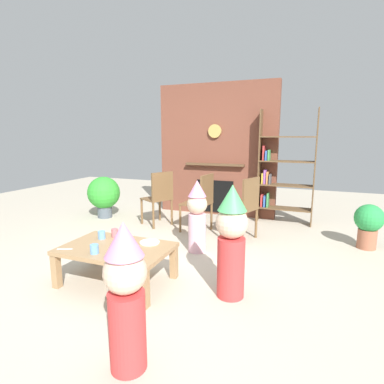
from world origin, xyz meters
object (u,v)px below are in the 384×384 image
at_px(dining_chair_right, 245,205).
at_px(potted_plant_short, 104,194).
at_px(child_with_cone_hat, 126,294).
at_px(dining_chair_middle, 201,200).
at_px(paper_cup_center, 115,233).
at_px(child_by_the_chairs, 197,214).
at_px(coffee_table, 116,252).
at_px(dining_chair_left, 159,195).
at_px(child_in_pink, 231,239).
at_px(bookshelf, 282,172).
at_px(birthday_cake_slice, 129,247).
at_px(paper_plate_rear, 132,256).
at_px(paper_cup_near_left, 132,257).
at_px(paper_cup_far_left, 102,235).
at_px(paper_cup_near_right, 94,249).
at_px(paper_plate_front, 150,242).
at_px(potted_plant_tall, 369,223).

distance_m(dining_chair_right, potted_plant_short, 2.63).
distance_m(child_with_cone_hat, dining_chair_middle, 2.87).
relative_size(paper_cup_center, child_by_the_chairs, 0.10).
xyz_separation_m(coffee_table, dining_chair_left, (-0.51, 1.93, 0.19)).
distance_m(child_in_pink, dining_chair_middle, 1.93).
bearing_deg(bookshelf, dining_chair_middle, -137.20).
xyz_separation_m(birthday_cake_slice, dining_chair_right, (0.77, 1.78, 0.10)).
height_order(paper_plate_rear, dining_chair_middle, dining_chair_middle).
bearing_deg(coffee_table, dining_chair_right, 62.11).
xyz_separation_m(paper_cup_near_left, paper_cup_far_left, (-0.64, 0.42, -0.01)).
height_order(paper_plate_rear, dining_chair_right, dining_chair_right).
distance_m(coffee_table, child_in_pink, 1.17).
bearing_deg(paper_cup_far_left, paper_cup_near_right, -61.59).
distance_m(paper_cup_near_left, child_by_the_chairs, 1.37).
relative_size(paper_cup_near_right, dining_chair_left, 0.10).
bearing_deg(birthday_cake_slice, paper_plate_rear, -46.43).
xyz_separation_m(paper_plate_front, dining_chair_left, (-0.77, 1.71, 0.12)).
height_order(child_with_cone_hat, child_by_the_chairs, child_with_cone_hat).
xyz_separation_m(paper_cup_far_left, dining_chair_right, (1.21, 1.61, 0.09)).
distance_m(dining_chair_middle, potted_plant_tall, 2.28).
relative_size(paper_cup_near_left, paper_cup_center, 1.11).
xyz_separation_m(paper_plate_rear, birthday_cake_slice, (-0.12, 0.12, 0.02)).
relative_size(paper_cup_near_left, child_in_pink, 0.10).
xyz_separation_m(dining_chair_right, potted_plant_tall, (1.58, 0.24, -0.16)).
bearing_deg(paper_cup_center, dining_chair_middle, 75.34).
height_order(paper_cup_near_left, child_in_pink, child_in_pink).
xyz_separation_m(bookshelf, paper_cup_near_left, (-0.96, -3.14, -0.43)).
height_order(birthday_cake_slice, dining_chair_right, dining_chair_right).
bearing_deg(child_with_cone_hat, paper_cup_near_left, -8.10).
height_order(coffee_table, potted_plant_short, potted_plant_short).
relative_size(child_with_cone_hat, child_by_the_chairs, 1.05).
relative_size(birthday_cake_slice, child_in_pink, 0.10).
height_order(bookshelf, birthday_cake_slice, bookshelf).
height_order(paper_plate_front, birthday_cake_slice, birthday_cake_slice).
xyz_separation_m(birthday_cake_slice, dining_chair_left, (-0.67, 1.96, 0.10)).
bearing_deg(dining_chair_left, potted_plant_tall, -149.52).
bearing_deg(dining_chair_right, paper_cup_near_left, 95.23).
bearing_deg(paper_cup_far_left, potted_plant_short, 126.58).
xyz_separation_m(paper_cup_near_left, potted_plant_short, (-2.05, 2.32, 0.00)).
xyz_separation_m(coffee_table, paper_cup_near_left, (0.36, -0.28, 0.11)).
relative_size(paper_plate_rear, child_by_the_chairs, 0.18).
height_order(paper_cup_near_left, dining_chair_left, dining_chair_left).
height_order(paper_plate_rear, dining_chair_left, dining_chair_left).
bearing_deg(child_with_cone_hat, child_by_the_chairs, -30.08).
distance_m(bookshelf, paper_cup_far_left, 3.18).
relative_size(child_in_pink, potted_plant_tall, 1.77).
bearing_deg(paper_plate_rear, paper_plate_front, 93.60).
distance_m(coffee_table, dining_chair_right, 2.00).
height_order(coffee_table, child_in_pink, child_in_pink).
height_order(dining_chair_right, potted_plant_tall, dining_chair_right).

